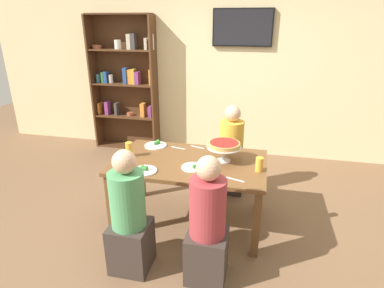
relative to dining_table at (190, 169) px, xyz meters
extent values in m
plane|color=brown|center=(0.00, 0.00, -0.65)|extent=(12.00, 12.00, 0.00)
cube|color=beige|center=(0.00, 2.20, 0.75)|extent=(8.00, 0.12, 2.80)
cube|color=brown|center=(0.00, 0.00, 0.07)|extent=(1.57, 0.95, 0.04)
cube|color=brown|center=(-0.72, -0.42, -0.30)|extent=(0.07, 0.07, 0.70)
cube|color=brown|center=(0.72, -0.42, -0.30)|extent=(0.07, 0.07, 0.70)
cube|color=brown|center=(-0.72, 0.42, -0.30)|extent=(0.07, 0.07, 0.70)
cube|color=brown|center=(0.72, 0.42, -0.30)|extent=(0.07, 0.07, 0.70)
cube|color=#4C2D19|center=(-2.13, 1.98, 0.45)|extent=(0.03, 0.30, 2.20)
cube|color=#4C2D19|center=(-1.06, 1.98, 0.45)|extent=(0.03, 0.30, 2.20)
cube|color=#4C2D19|center=(-1.59, 2.12, 0.45)|extent=(1.10, 0.02, 2.20)
cube|color=#4C2D19|center=(-1.59, 1.98, -0.64)|extent=(1.04, 0.28, 0.02)
cube|color=#4C2D19|center=(-1.59, 1.98, -0.09)|extent=(1.04, 0.28, 0.02)
cube|color=#4C2D19|center=(-1.59, 1.98, 0.46)|extent=(1.04, 0.28, 0.02)
cube|color=#4C2D19|center=(-1.59, 1.98, 1.01)|extent=(1.04, 0.28, 0.02)
cube|color=#4C2D19|center=(-1.59, 1.98, 1.55)|extent=(1.04, 0.28, 0.02)
cube|color=orange|center=(-2.07, 1.98, 0.02)|extent=(0.04, 0.13, 0.19)
cube|color=#7A3370|center=(-1.93, 1.98, 0.03)|extent=(0.06, 0.13, 0.22)
cube|color=#3D3838|center=(-1.76, 1.98, 0.03)|extent=(0.05, 0.13, 0.21)
cylinder|color=brown|center=(-1.52, 1.98, -0.05)|extent=(0.11, 0.11, 0.05)
cube|color=orange|center=(-1.28, 1.98, 0.04)|extent=(0.07, 0.13, 0.23)
cube|color=#7A3370|center=(-1.15, 1.98, 0.02)|extent=(0.06, 0.11, 0.18)
cylinder|color=#3D7084|center=(-2.05, 1.98, 0.54)|extent=(0.08, 0.08, 0.14)
cube|color=#2D6B38|center=(-1.95, 1.98, 0.56)|extent=(0.04, 0.13, 0.18)
cube|color=navy|center=(-1.90, 1.98, 0.56)|extent=(0.05, 0.13, 0.18)
cylinder|color=silver|center=(-1.82, 1.98, 0.54)|extent=(0.08, 0.08, 0.13)
cube|color=navy|center=(-1.55, 1.98, 0.60)|extent=(0.06, 0.13, 0.26)
cube|color=orange|center=(-1.47, 1.98, 0.59)|extent=(0.07, 0.10, 0.23)
cube|color=#B7932D|center=(-1.40, 1.98, 0.59)|extent=(0.05, 0.13, 0.24)
cube|color=#7A3370|center=(-1.34, 1.98, 0.57)|extent=(0.07, 0.13, 0.20)
cube|color=orange|center=(-1.09, 1.98, 0.60)|extent=(0.07, 0.13, 0.24)
cylinder|color=brown|center=(-2.02, 1.98, 1.05)|extent=(0.15, 0.15, 0.06)
cylinder|color=silver|center=(-1.64, 1.98, 1.09)|extent=(0.11, 0.11, 0.14)
cube|color=#B2A88E|center=(-1.44, 1.98, 1.14)|extent=(0.06, 0.13, 0.23)
cube|color=#3D3838|center=(-1.37, 1.98, 1.14)|extent=(0.07, 0.13, 0.24)
cube|color=#B2A88E|center=(-1.16, 1.98, 1.11)|extent=(0.04, 0.13, 0.17)
cylinder|color=beige|center=(-1.08, 1.98, 1.14)|extent=(0.09, 0.09, 0.24)
cube|color=black|center=(0.31, 2.11, 1.35)|extent=(0.89, 0.05, 0.54)
cube|color=black|center=(0.31, 2.08, 1.35)|extent=(0.85, 0.01, 0.50)
cube|color=#382D28|center=(0.33, -0.77, -0.43)|extent=(0.34, 0.34, 0.45)
cylinder|color=#993338|center=(0.33, -0.77, 0.05)|extent=(0.30, 0.30, 0.50)
sphere|color=tan|center=(0.33, -0.77, 0.40)|extent=(0.20, 0.20, 0.20)
cube|color=#382D28|center=(-0.35, -0.80, -0.43)|extent=(0.34, 0.34, 0.45)
cylinder|color=#4C935B|center=(-0.35, -0.80, 0.05)|extent=(0.30, 0.30, 0.50)
sphere|color=tan|center=(-0.35, -0.80, 0.40)|extent=(0.20, 0.20, 0.20)
cube|color=#382D28|center=(0.35, 0.80, -0.43)|extent=(0.34, 0.34, 0.45)
cylinder|color=gold|center=(0.35, 0.80, 0.05)|extent=(0.30, 0.30, 0.50)
sphere|color=tan|center=(0.35, 0.80, 0.40)|extent=(0.20, 0.20, 0.20)
cylinder|color=silver|center=(0.34, 0.07, 0.10)|extent=(0.15, 0.15, 0.01)
cylinder|color=silver|center=(0.34, 0.07, 0.17)|extent=(0.03, 0.03, 0.14)
cylinder|color=silver|center=(0.34, 0.07, 0.25)|extent=(0.36, 0.36, 0.01)
cylinder|color=tan|center=(0.34, 0.07, 0.27)|extent=(0.33, 0.33, 0.04)
cylinder|color=maroon|center=(0.34, 0.07, 0.30)|extent=(0.29, 0.29, 0.00)
cylinder|color=white|center=(-0.37, -0.34, 0.10)|extent=(0.24, 0.24, 0.01)
sphere|color=#2D7028|center=(-0.38, -0.34, 0.12)|extent=(0.04, 0.04, 0.04)
sphere|color=#2D7028|center=(-0.35, -0.34, 0.13)|extent=(0.05, 0.05, 0.05)
sphere|color=#2D7028|center=(-0.40, -0.32, 0.12)|extent=(0.04, 0.04, 0.04)
cylinder|color=white|center=(0.07, -0.16, 0.10)|extent=(0.23, 0.23, 0.01)
sphere|color=#2D7028|center=(0.12, -0.15, 0.13)|extent=(0.05, 0.05, 0.05)
sphere|color=#2D7028|center=(0.09, -0.19, 0.12)|extent=(0.04, 0.04, 0.04)
cylinder|color=white|center=(-0.48, 0.32, 0.10)|extent=(0.25, 0.25, 0.01)
sphere|color=#2D7028|center=(-0.49, 0.32, 0.12)|extent=(0.04, 0.04, 0.04)
sphere|color=#2D7028|center=(-0.46, 0.36, 0.13)|extent=(0.06, 0.06, 0.06)
cylinder|color=gold|center=(0.71, -0.09, 0.16)|extent=(0.07, 0.07, 0.14)
cylinder|color=gold|center=(-0.66, -0.03, 0.17)|extent=(0.07, 0.07, 0.16)
cylinder|color=white|center=(0.18, -0.30, 0.14)|extent=(0.07, 0.07, 0.09)
cube|color=silver|center=(0.50, -0.32, 0.09)|extent=(0.18, 0.07, 0.00)
cube|color=silver|center=(0.00, 0.39, 0.09)|extent=(0.18, 0.07, 0.00)
cube|color=silver|center=(-0.21, 0.31, 0.09)|extent=(0.18, 0.06, 0.00)
camera|label=1|loc=(0.69, -2.95, 1.46)|focal=29.80mm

